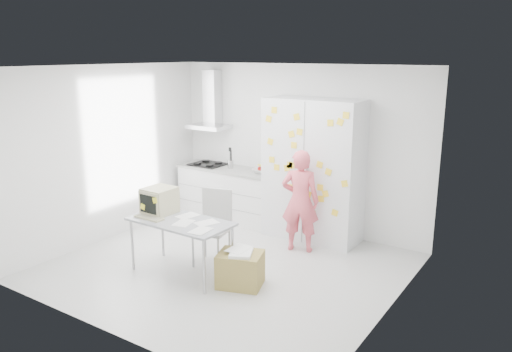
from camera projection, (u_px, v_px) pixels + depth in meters
The scene contains 10 objects.
floor at pixel (226, 268), 6.86m from camera, with size 4.50×4.00×0.02m, color silver.
walls at pixel (255, 162), 7.11m from camera, with size 4.52×4.01×2.70m.
ceiling at pixel (223, 66), 6.20m from camera, with size 4.50×4.00×0.02m, color white.
counter_run at pixel (229, 193), 8.76m from camera, with size 1.84×0.63×1.28m.
range_hood at pixel (211, 106), 8.75m from camera, with size 0.70×0.48×1.01m.
tall_cabinet at pixel (313, 170), 7.71m from camera, with size 1.50×0.68×2.20m.
person at pixel (300, 201), 7.28m from camera, with size 0.56×0.36×1.52m, color #E95A68.
desk at pixel (167, 209), 6.66m from camera, with size 1.39×0.72×1.10m.
chair at pixel (214, 222), 6.91m from camera, with size 0.56×0.56×1.03m.
cardboard_box at pixel (240, 269), 6.27m from camera, with size 0.65×0.59×0.48m.
Camera 1 is at (3.82, -5.08, 2.88)m, focal length 35.00 mm.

